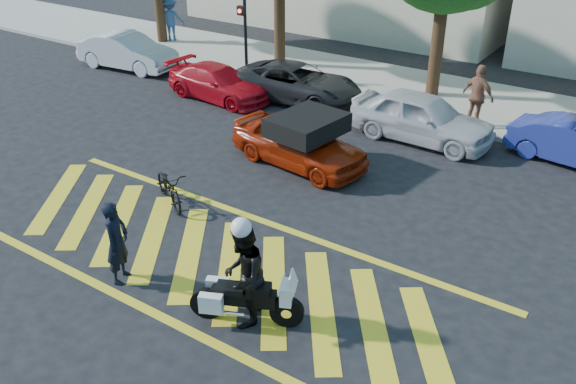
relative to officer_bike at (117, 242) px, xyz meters
The scene contains 15 objects.
ground 2.03m from the officer_bike, 54.37° to the left, with size 90.00×90.00×0.00m, color black.
sidewalk 13.55m from the officer_bike, 85.48° to the left, with size 60.00×5.00×0.15m, color #9E998E.
crosswalk 2.01m from the officer_bike, 55.37° to the left, with size 12.33×4.00×0.01m.
signal_pole 12.51m from the officer_bike, 115.83° to the left, with size 0.28×0.43×3.20m.
officer_bike is the anchor object (origin of this frame).
bicycle 3.15m from the officer_bike, 115.72° to the left, with size 0.60×1.73×0.91m, color black.
police_motorcycle 2.87m from the officer_bike, ahead, with size 1.96×1.16×0.92m.
officer_moto 2.83m from the officer_bike, ahead, with size 0.97×0.76×2.00m, color black.
red_convertible 6.41m from the officer_bike, 89.40° to the left, with size 1.61×3.99×1.36m, color #911D06.
parked_far_left 14.46m from the officer_bike, 136.18° to the left, with size 1.48×4.23×1.40m, color #B1B3B9.
parked_left 10.62m from the officer_bike, 118.94° to the left, with size 1.63×4.02×1.17m, color #B50B17.
parked_mid_left 11.02m from the officer_bike, 104.69° to the left, with size 2.12×4.61×1.28m, color black.
parked_mid_right 10.07m from the officer_bike, 77.47° to the left, with size 1.73×4.29×1.46m, color silver.
pedestrian_left 18.13m from the officer_bike, 130.14° to the left, with size 1.24×0.71×1.91m, color navy.
pedestrian_right 11.94m from the officer_bike, 74.14° to the left, with size 1.13×0.47×1.93m, color #935D43.
Camera 1 is at (7.22, -7.87, 7.40)m, focal length 38.00 mm.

